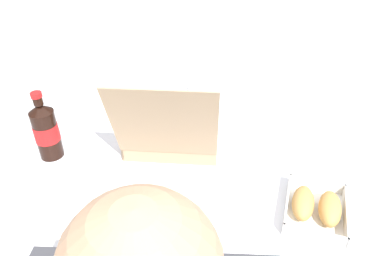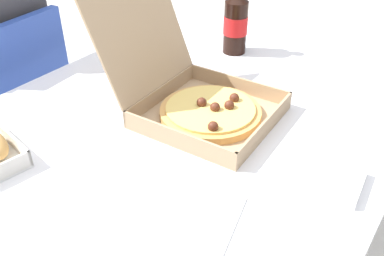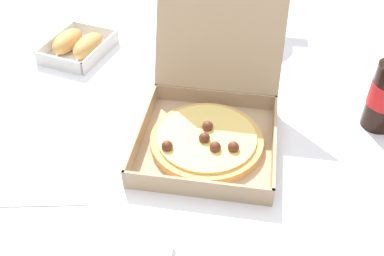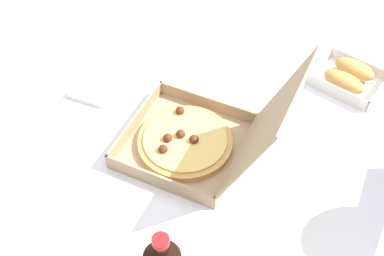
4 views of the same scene
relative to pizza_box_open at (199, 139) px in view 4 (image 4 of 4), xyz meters
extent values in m
plane|color=beige|center=(-0.09, 0.01, -0.75)|extent=(10.00, 10.00, 0.00)
cube|color=white|center=(-0.09, 0.01, -0.06)|extent=(1.45, 0.94, 0.03)
cylinder|color=#B7B7BC|center=(-0.74, -0.39, -0.41)|extent=(0.05, 0.05, 0.67)
cube|color=tan|center=(0.00, -0.04, -0.04)|extent=(0.31, 0.31, 0.01)
cube|color=tan|center=(0.01, -0.18, -0.02)|extent=(0.29, 0.02, 0.04)
cube|color=tan|center=(-0.14, -0.04, -0.02)|extent=(0.02, 0.29, 0.04)
cube|color=tan|center=(0.14, -0.03, -0.02)|extent=(0.02, 0.29, 0.04)
cube|color=tan|center=(-0.01, 0.11, -0.02)|extent=(0.29, 0.02, 0.04)
cube|color=tan|center=(-0.01, 0.16, 0.13)|extent=(0.30, 0.13, 0.27)
cylinder|color=tan|center=(0.00, -0.04, -0.03)|extent=(0.24, 0.24, 0.02)
cylinder|color=#EAC666|center=(0.00, -0.04, -0.02)|extent=(0.21, 0.21, 0.01)
sphere|color=#562819|center=(0.06, -0.07, -0.01)|extent=(0.02, 0.02, 0.02)
sphere|color=#562819|center=(0.00, -0.01, -0.01)|extent=(0.02, 0.02, 0.02)
sphere|color=#562819|center=(0.03, -0.07, -0.01)|extent=(0.02, 0.02, 0.02)
sphere|color=#562819|center=(-0.07, -0.09, -0.01)|extent=(0.02, 0.02, 0.02)
sphere|color=#562819|center=(0.00, -0.05, -0.01)|extent=(0.02, 0.02, 0.02)
cube|color=white|center=(-0.42, 0.26, -0.04)|extent=(0.18, 0.21, 0.00)
cube|color=silver|center=(-0.43, 0.17, -0.02)|extent=(0.15, 0.03, 0.03)
cube|color=silver|center=(-0.40, 0.35, -0.02)|extent=(0.15, 0.03, 0.03)
cube|color=silver|center=(-0.49, 0.27, -0.02)|extent=(0.04, 0.19, 0.03)
cube|color=silver|center=(-0.35, 0.25, -0.02)|extent=(0.04, 0.19, 0.03)
ellipsoid|color=tan|center=(-0.45, 0.27, -0.02)|extent=(0.08, 0.13, 0.05)
ellipsoid|color=tan|center=(-0.39, 0.25, -0.02)|extent=(0.08, 0.13, 0.05)
cone|color=black|center=(0.37, 0.11, 0.13)|extent=(0.07, 0.07, 0.02)
cylinder|color=black|center=(0.37, 0.11, 0.15)|extent=(0.03, 0.03, 0.02)
cylinder|color=red|center=(0.37, 0.11, 0.17)|extent=(0.03, 0.03, 0.01)
cube|color=white|center=(-0.31, -0.20, -0.05)|extent=(0.24, 0.20, 0.00)
cube|color=white|center=(-0.06, -0.36, -0.04)|extent=(0.12, 0.12, 0.02)
camera|label=1|loc=(-0.19, 0.95, 0.66)|focal=33.63mm
camera|label=2|loc=(-0.71, -0.49, 0.50)|focal=38.91mm
camera|label=3|loc=(0.12, -0.73, 0.62)|focal=41.56mm
camera|label=4|loc=(0.74, 0.38, 0.98)|focal=48.63mm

